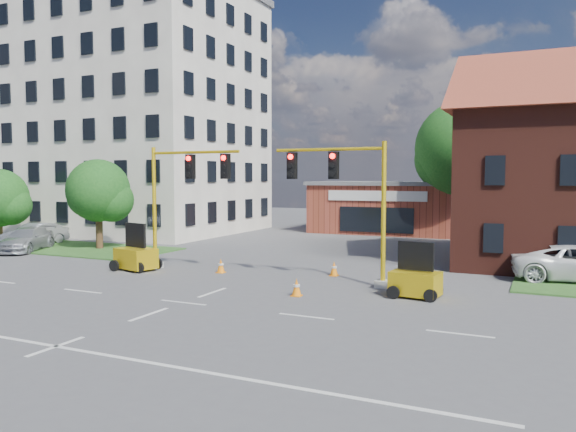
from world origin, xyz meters
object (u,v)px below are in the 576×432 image
at_px(signal_mast_east, 347,195).
at_px(trailer_east, 415,281).
at_px(signal_mast_west, 181,193).
at_px(trailer_west, 136,256).

xyz_separation_m(signal_mast_east, trailer_east, (3.33, -1.42, -3.27)).
bearing_deg(signal_mast_west, trailer_east, -6.71).
bearing_deg(trailer_west, trailer_east, 12.71).
bearing_deg(signal_mast_east, trailer_west, -175.24).
distance_m(trailer_west, trailer_east, 14.19).
height_order(signal_mast_west, signal_mast_east, same).
distance_m(signal_mast_east, trailer_east, 4.87).
relative_size(signal_mast_west, trailer_west, 2.73).
relative_size(signal_mast_west, trailer_east, 2.98).
xyz_separation_m(signal_mast_west, trailer_west, (-2.14, -0.90, -3.21)).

